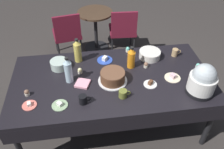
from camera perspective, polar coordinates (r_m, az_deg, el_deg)
name	(u,v)px	position (r m, az deg, el deg)	size (l,w,h in m)	color
ground	(112,121)	(3.09, 0.00, -11.39)	(9.00, 9.00, 0.00)	#383330
potluck_table	(112,82)	(2.58, 0.00, -1.89)	(2.20, 1.10, 0.75)	black
frosted_layer_cake	(113,77)	(2.46, 0.28, -0.59)	(0.32, 0.32, 0.13)	silver
slow_cooker	(203,80)	(2.44, 21.46, -1.36)	(0.28, 0.28, 0.34)	black
glass_salad_bowl	(59,64)	(2.72, -12.92, 2.48)	(0.20, 0.20, 0.10)	#B2C6BC
ceramic_snack_bowl	(150,54)	(2.85, 9.29, 4.94)	(0.26, 0.26, 0.09)	silver
dessert_plate_sage	(60,105)	(2.30, -12.77, -7.33)	(0.16, 0.16, 0.04)	#8CA87F
dessert_plate_cobalt	(105,60)	(2.78, -1.79, 3.71)	(0.18, 0.18, 0.05)	#2D4CB2
dessert_plate_white	(150,84)	(2.48, 9.43, -2.26)	(0.14, 0.14, 0.05)	white
dessert_plate_coral	(29,105)	(2.38, -19.72, -7.10)	(0.14, 0.14, 0.04)	#E07266
dessert_plate_cream	(173,77)	(2.62, 14.73, -0.63)	(0.17, 0.17, 0.05)	beige
cupcake_cocoa	(80,71)	(2.61, -7.93, 0.91)	(0.05, 0.05, 0.07)	beige
cupcake_mint	(27,93)	(2.48, -20.29, -4.24)	(0.05, 0.05, 0.07)	beige
cupcake_berry	(198,66)	(2.83, 20.43, 1.96)	(0.05, 0.05, 0.07)	beige
cupcake_vanilla	(146,65)	(2.70, 8.39, 2.36)	(0.05, 0.05, 0.07)	beige
cupcake_lemon	(128,50)	(2.93, 3.90, 6.18)	(0.05, 0.05, 0.07)	beige
soda_bottle_ginger_ale	(78,51)	(2.74, -8.49, 5.76)	(0.09, 0.09, 0.30)	gold
soda_bottle_orange_juice	(131,58)	(2.63, 4.78, 4.09)	(0.09, 0.09, 0.27)	orange
soda_bottle_water	(68,71)	(2.46, -10.74, 0.97)	(0.08, 0.08, 0.31)	silver
coffee_mug_red	(201,71)	(2.74, 21.12, 0.72)	(0.12, 0.08, 0.09)	#B2231E
coffee_mug_tan	(175,52)	(2.95, 15.33, 5.29)	(0.11, 0.07, 0.09)	tan
coffee_mug_olive	(123,94)	(2.31, 2.77, -4.75)	(0.12, 0.08, 0.08)	olive
coffee_mug_black	(83,99)	(2.26, -7.09, -6.12)	(0.12, 0.08, 0.09)	black
paper_napkin_stack	(83,84)	(2.47, -7.28, -2.22)	(0.14, 0.14, 0.02)	pink
maroon_chair_left	(67,33)	(3.93, -11.01, 10.12)	(0.51, 0.51, 0.85)	maroon
maroon_chair_right	(123,29)	(3.97, 2.72, 11.21)	(0.46, 0.46, 0.85)	maroon
round_cafe_table	(95,24)	(4.12, -4.10, 12.37)	(0.60, 0.60, 0.72)	#473323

